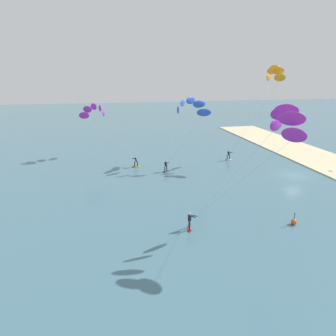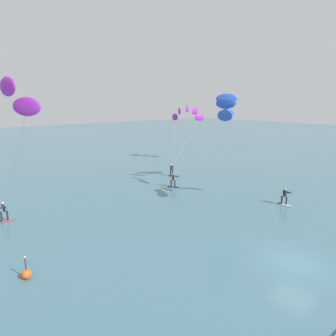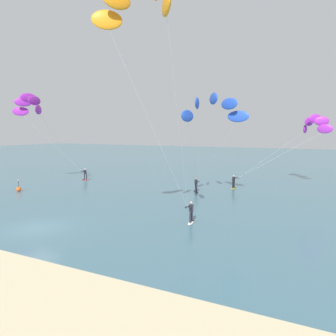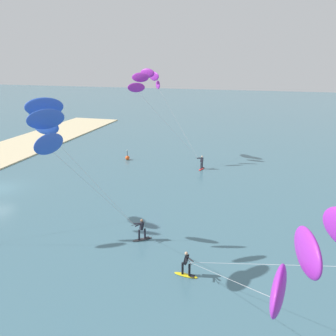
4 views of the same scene
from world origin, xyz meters
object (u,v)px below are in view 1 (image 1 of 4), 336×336
object	(u,v)px
kitesurfer_nearshore	(281,125)
marker_buoy	(294,222)
kitesurfer_downwind	(96,113)
kitesurfer_mid_water	(190,108)
kitesurfer_far_out	(272,77)

from	to	relation	value
kitesurfer_nearshore	marker_buoy	distance (m)	10.06
kitesurfer_nearshore	kitesurfer_downwind	world-z (taller)	kitesurfer_nearshore
kitesurfer_nearshore	marker_buoy	xyz separation A→B (m)	(0.74, -2.95, -9.59)
kitesurfer_downwind	kitesurfer_nearshore	bearing A→B (deg)	-153.31
marker_buoy	kitesurfer_downwind	bearing A→B (deg)	31.51
kitesurfer_mid_water	kitesurfer_downwind	xyz separation A→B (m)	(8.20, 14.23, -1.31)
kitesurfer_nearshore	kitesurfer_downwind	bearing A→B (deg)	26.69
kitesurfer_nearshore	kitesurfer_far_out	xyz separation A→B (m)	(22.72, -12.08, 3.55)
kitesurfer_nearshore	kitesurfer_far_out	bearing A→B (deg)	-28.00
kitesurfer_far_out	kitesurfer_downwind	world-z (taller)	kitesurfer_far_out
kitesurfer_mid_water	kitesurfer_far_out	size ratio (longest dim) A/B	0.69
kitesurfer_nearshore	kitesurfer_mid_water	bearing A→B (deg)	3.30
kitesurfer_nearshore	kitesurfer_downwind	xyz separation A→B (m)	(30.90, 15.54, -2.30)
kitesurfer_mid_water	kitesurfer_downwind	size ratio (longest dim) A/B	0.98
kitesurfer_downwind	kitesurfer_far_out	bearing A→B (deg)	-106.51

